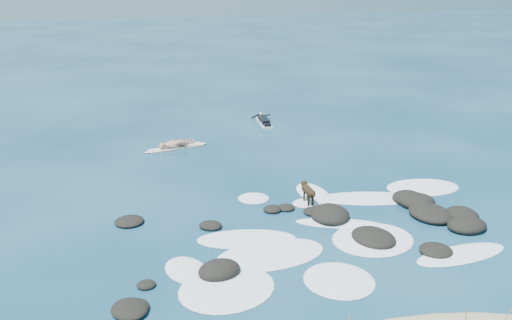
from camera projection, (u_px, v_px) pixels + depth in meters
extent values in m
plane|color=#0A2642|center=(310.00, 219.00, 19.60)|extent=(160.00, 160.00, 0.00)
cylinder|color=#909849|center=(508.00, 315.00, 13.02)|extent=(0.21, 0.28, 1.17)
ellipsoid|color=black|center=(462.00, 215.00, 19.62)|extent=(1.15, 1.31, 0.49)
ellipsoid|color=black|center=(436.00, 251.00, 17.32)|extent=(1.09, 1.10, 0.30)
ellipsoid|color=black|center=(314.00, 211.00, 20.08)|extent=(0.87, 0.85, 0.25)
ellipsoid|color=black|center=(138.00, 306.00, 14.55)|extent=(0.84, 0.93, 0.20)
ellipsoid|color=black|center=(417.00, 202.00, 20.72)|extent=(1.45, 1.37, 0.54)
ellipsoid|color=black|center=(330.00, 215.00, 19.61)|extent=(1.62, 1.76, 0.57)
ellipsoid|color=black|center=(286.00, 208.00, 20.41)|extent=(0.82, 0.81, 0.20)
ellipsoid|color=black|center=(408.00, 198.00, 21.04)|extent=(1.60, 1.61, 0.50)
ellipsoid|color=black|center=(146.00, 285.00, 15.52)|extent=(0.58, 0.55, 0.19)
ellipsoid|color=black|center=(219.00, 270.00, 16.08)|extent=(1.48, 1.34, 0.53)
ellipsoid|color=black|center=(430.00, 213.00, 19.78)|extent=(1.62, 1.89, 0.47)
ellipsoid|color=black|center=(467.00, 225.00, 18.87)|extent=(1.57, 1.35, 0.49)
ellipsoid|color=black|center=(211.00, 226.00, 18.97)|extent=(0.99, 0.93, 0.28)
ellipsoid|color=black|center=(130.00, 309.00, 14.36)|extent=(1.23, 1.30, 0.31)
ellipsoid|color=black|center=(129.00, 221.00, 19.30)|extent=(1.23, 1.21, 0.26)
ellipsoid|color=black|center=(373.00, 238.00, 18.07)|extent=(1.64, 1.83, 0.43)
ellipsoid|color=black|center=(272.00, 209.00, 20.25)|extent=(0.86, 0.85, 0.24)
ellipsoid|color=white|center=(313.00, 193.00, 21.83)|extent=(1.22, 2.20, 0.12)
ellipsoid|color=white|center=(271.00, 255.00, 17.21)|extent=(3.68, 2.31, 0.12)
ellipsoid|color=white|center=(461.00, 255.00, 17.22)|extent=(3.32, 1.49, 0.12)
ellipsoid|color=white|center=(340.00, 224.00, 19.27)|extent=(3.10, 1.82, 0.12)
ellipsoid|color=white|center=(247.00, 239.00, 18.18)|extent=(3.40, 1.95, 0.12)
ellipsoid|color=white|center=(227.00, 288.00, 15.43)|extent=(3.44, 3.24, 0.12)
ellipsoid|color=white|center=(254.00, 198.00, 21.33)|extent=(1.39, 1.34, 0.12)
ellipsoid|color=white|center=(339.00, 280.00, 15.81)|extent=(2.57, 2.63, 0.12)
ellipsoid|color=white|center=(186.00, 270.00, 16.35)|extent=(1.52, 1.92, 0.12)
ellipsoid|color=white|center=(369.00, 198.00, 21.32)|extent=(4.12, 2.17, 0.12)
ellipsoid|color=white|center=(423.00, 187.00, 22.38)|extent=(3.06, 2.02, 0.12)
ellipsoid|color=white|center=(373.00, 239.00, 18.17)|extent=(3.16, 2.92, 0.12)
ellipsoid|color=white|center=(307.00, 203.00, 20.91)|extent=(1.10, 0.90, 0.12)
cube|color=beige|center=(176.00, 148.00, 27.05)|extent=(2.64, 1.17, 0.09)
ellipsoid|color=beige|center=(201.00, 144.00, 27.64)|extent=(0.58, 0.42, 0.09)
ellipsoid|color=beige|center=(150.00, 152.00, 26.47)|extent=(0.58, 0.42, 0.09)
imported|color=tan|center=(175.00, 130.00, 26.76)|extent=(0.54, 0.70, 1.69)
cube|color=white|center=(264.00, 123.00, 31.31)|extent=(0.63, 2.27, 0.08)
ellipsoid|color=white|center=(260.00, 117.00, 32.35)|extent=(0.30, 0.50, 0.08)
cube|color=black|center=(264.00, 120.00, 31.26)|extent=(0.48, 1.40, 0.22)
sphere|color=tan|center=(261.00, 114.00, 31.96)|extent=(0.25, 0.25, 0.24)
cylinder|color=black|center=(256.00, 116.00, 32.09)|extent=(0.56, 0.28, 0.25)
cylinder|color=black|center=(266.00, 116.00, 32.20)|extent=(0.55, 0.33, 0.25)
cube|color=black|center=(267.00, 124.00, 30.56)|extent=(0.38, 0.58, 0.14)
cylinder|color=black|center=(309.00, 191.00, 20.65)|extent=(0.33, 0.64, 0.30)
sphere|color=black|center=(306.00, 188.00, 20.90)|extent=(0.33, 0.33, 0.32)
sphere|color=black|center=(312.00, 194.00, 20.39)|extent=(0.30, 0.30, 0.29)
sphere|color=black|center=(304.00, 184.00, 21.03)|extent=(0.24, 0.24, 0.23)
cone|color=black|center=(303.00, 183.00, 21.16)|extent=(0.13, 0.15, 0.12)
cone|color=black|center=(303.00, 182.00, 20.98)|extent=(0.11, 0.08, 0.11)
cone|color=black|center=(306.00, 181.00, 21.01)|extent=(0.11, 0.08, 0.11)
cylinder|color=black|center=(304.00, 197.00, 20.93)|extent=(0.08, 0.08, 0.41)
cylinder|color=black|center=(308.00, 197.00, 20.97)|extent=(0.08, 0.08, 0.41)
cylinder|color=black|center=(308.00, 202.00, 20.54)|extent=(0.08, 0.08, 0.41)
cylinder|color=black|center=(313.00, 201.00, 20.58)|extent=(0.08, 0.08, 0.41)
cylinder|color=black|center=(313.00, 194.00, 20.25)|extent=(0.07, 0.30, 0.18)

